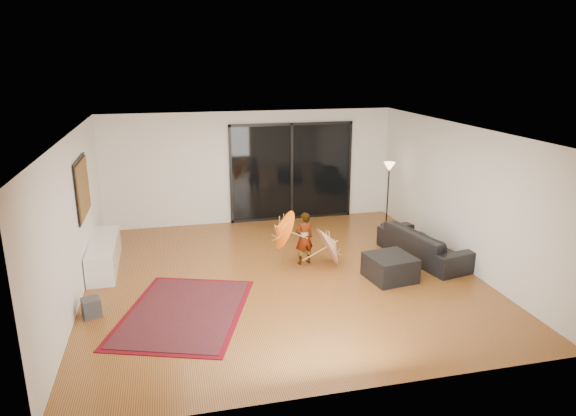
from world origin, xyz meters
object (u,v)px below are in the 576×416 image
object	(u,v)px
sofa	(424,244)
ottoman	(390,267)
media_console	(104,254)
child	(304,238)

from	to	relation	value
sofa	ottoman	xyz separation A→B (m)	(-1.07, -0.77, -0.08)
media_console	sofa	world-z (taller)	sofa
media_console	child	size ratio (longest dim) A/B	1.86
media_console	ottoman	size ratio (longest dim) A/B	2.49
ottoman	child	bearing A→B (deg)	141.22
sofa	child	size ratio (longest dim) A/B	2.00
ottoman	sofa	bearing A→B (deg)	35.79
sofa	ottoman	world-z (taller)	sofa
sofa	child	xyz separation A→B (m)	(-2.41, 0.30, 0.22)
media_console	sofa	bearing A→B (deg)	-9.94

